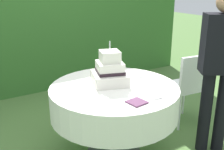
% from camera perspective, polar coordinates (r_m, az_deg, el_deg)
% --- Properties ---
extents(foliage_hedge, '(5.30, 0.56, 2.71)m').
position_cam_1_polar(foliage_hedge, '(4.53, -15.72, 14.16)').
color(foliage_hedge, '#336628').
rests_on(foliage_hedge, ground_plane).
extents(cake_table, '(1.21, 1.21, 0.74)m').
position_cam_1_polar(cake_table, '(2.64, 0.44, -5.28)').
color(cake_table, '#4C4C51').
rests_on(cake_table, ground_plane).
extents(wedding_cake, '(0.40, 0.40, 0.41)m').
position_cam_1_polar(wedding_cake, '(2.62, -0.37, 0.77)').
color(wedding_cake, white).
rests_on(wedding_cake, cake_table).
extents(serving_plate_near, '(0.15, 0.15, 0.01)m').
position_cam_1_polar(serving_plate_near, '(2.88, 5.16, -0.08)').
color(serving_plate_near, white).
rests_on(serving_plate_near, cake_table).
extents(serving_plate_far, '(0.11, 0.11, 0.01)m').
position_cam_1_polar(serving_plate_far, '(2.38, 8.96, -4.35)').
color(serving_plate_far, white).
rests_on(serving_plate_far, cake_table).
extents(napkin_stack, '(0.15, 0.15, 0.01)m').
position_cam_1_polar(napkin_stack, '(2.26, 5.12, -5.58)').
color(napkin_stack, '#603856').
rests_on(napkin_stack, cake_table).
extents(garden_chair, '(0.44, 0.44, 0.89)m').
position_cam_1_polar(garden_chair, '(3.36, 15.39, -1.59)').
color(garden_chair, white).
rests_on(garden_chair, ground_plane).
extents(standing_person, '(0.41, 0.37, 1.60)m').
position_cam_1_polar(standing_person, '(2.79, 21.28, 2.06)').
color(standing_person, black).
rests_on(standing_person, ground_plane).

